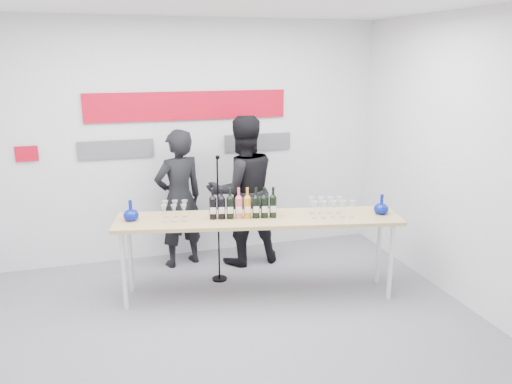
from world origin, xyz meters
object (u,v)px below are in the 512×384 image
Objects in this scene: presenter_left at (179,199)px; mic_stand at (219,243)px; presenter_right at (243,191)px; tasting_table at (259,223)px.

presenter_left reaches higher than mic_stand.
presenter_right is 1.24× the size of mic_stand.
tasting_table is 1.29m from presenter_left.
presenter_right is 0.78m from mic_stand.
presenter_right is (0.08, 0.96, 0.10)m from tasting_table.
presenter_left is 0.78m from presenter_right.
tasting_table is 0.97m from presenter_right.
tasting_table is 1.79× the size of presenter_left.
mic_stand is at bearing 43.67° from presenter_right.
presenter_left reaches higher than tasting_table.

